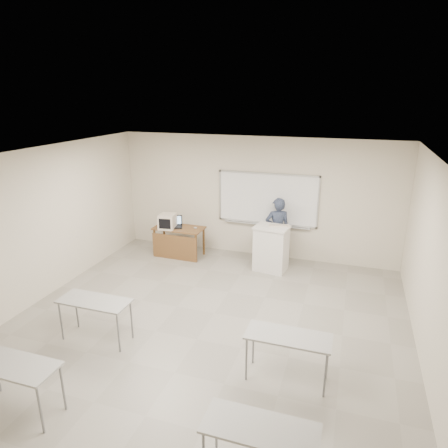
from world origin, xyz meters
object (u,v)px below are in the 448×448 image
(laptop, at_px, (176,225))
(crt_monitor, at_px, (167,221))
(instructor_desk, at_px, (177,238))
(mouse, at_px, (195,228))
(keyboard, at_px, (279,226))
(presenter, at_px, (277,230))
(whiteboard, at_px, (267,200))
(podium, at_px, (271,248))

(laptop, bearing_deg, crt_monitor, -160.87)
(instructor_desk, relative_size, crt_monitor, 2.87)
(mouse, height_order, keyboard, keyboard)
(instructor_desk, xyz_separation_m, presenter, (2.43, 0.49, 0.30))
(crt_monitor, bearing_deg, keyboard, -6.43)
(laptop, height_order, presenter, presenter)
(whiteboard, distance_m, presenter, 0.80)
(crt_monitor, height_order, keyboard, crt_monitor)
(podium, distance_m, laptop, 2.51)
(whiteboard, bearing_deg, instructor_desk, -159.71)
(whiteboard, relative_size, presenter, 1.53)
(laptop, relative_size, presenter, 0.22)
(podium, relative_size, keyboard, 2.31)
(laptop, xyz_separation_m, keyboard, (2.64, -0.09, 0.28))
(podium, bearing_deg, crt_monitor, -172.99)
(whiteboard, height_order, podium, whiteboard)
(crt_monitor, bearing_deg, instructor_desk, -3.77)
(instructor_desk, bearing_deg, presenter, 12.73)
(laptop, distance_m, presenter, 2.54)
(whiteboard, distance_m, keyboard, 0.95)
(mouse, distance_m, presenter, 2.03)
(instructor_desk, bearing_deg, keyboard, 2.23)
(podium, height_order, crt_monitor, crt_monitor)
(podium, xyz_separation_m, laptop, (-2.49, 0.17, 0.27))
(instructor_desk, height_order, mouse, mouse)
(instructor_desk, bearing_deg, mouse, 21.73)
(whiteboard, height_order, keyboard, whiteboard)
(keyboard, height_order, presenter, presenter)
(crt_monitor, bearing_deg, presenter, 3.11)
(whiteboard, xyz_separation_m, mouse, (-1.67, -0.62, -0.71))
(instructor_desk, height_order, presenter, presenter)
(podium, bearing_deg, whiteboard, 117.55)
(crt_monitor, relative_size, keyboard, 0.94)
(instructor_desk, xyz_separation_m, crt_monitor, (-0.25, -0.02, 0.41))
(instructor_desk, height_order, podium, podium)
(presenter, bearing_deg, crt_monitor, -9.26)
(crt_monitor, xyz_separation_m, mouse, (0.68, 0.17, -0.16))
(podium, bearing_deg, keyboard, 35.67)
(podium, distance_m, crt_monitor, 2.68)
(whiteboard, height_order, laptop, whiteboard)
(podium, bearing_deg, instructor_desk, -173.44)
(crt_monitor, bearing_deg, whiteboard, 11.13)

